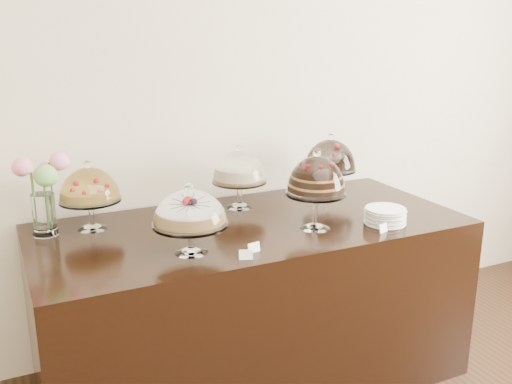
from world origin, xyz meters
name	(u,v)px	position (x,y,z in m)	size (l,w,h in m)	color
wall_back	(265,92)	(0.00, 3.00, 1.50)	(5.00, 0.04, 3.00)	beige
display_counter	(252,302)	(-0.35, 2.45, 0.45)	(2.20, 1.00, 0.90)	black
cake_stand_sugar_sponge	(190,211)	(-0.76, 2.20, 1.09)	(0.34, 0.34, 0.32)	white
cake_stand_choco_layer	(316,178)	(-0.09, 2.25, 1.16)	(0.30, 0.30, 0.41)	white
cake_stand_cheesecake	(239,169)	(-0.29, 2.73, 1.12)	(0.30, 0.30, 0.36)	white
cake_stand_dark_choco	(330,158)	(0.28, 2.70, 1.13)	(0.31, 0.31, 0.38)	white
cake_stand_fruit_tart	(89,187)	(-1.10, 2.72, 1.11)	(0.30, 0.30, 0.35)	white
flower_vase	(42,187)	(-1.32, 2.73, 1.14)	(0.26, 0.24, 0.40)	white
plate_stack	(385,216)	(0.27, 2.15, 0.94)	(0.21, 0.21, 0.08)	white
price_card_left	(246,255)	(-0.57, 2.03, 0.92)	(0.06, 0.01, 0.04)	white
price_card_right	(383,228)	(0.18, 2.05, 0.92)	(0.06, 0.01, 0.04)	white
price_card_extra	(254,248)	(-0.50, 2.09, 0.92)	(0.06, 0.01, 0.04)	white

